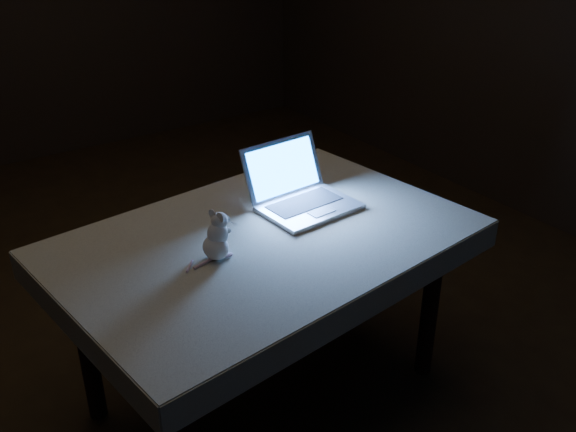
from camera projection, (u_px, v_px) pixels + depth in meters
floor at (188, 322)px, 3.03m from camera, size 5.00×5.00×0.00m
table at (266, 319)px, 2.45m from camera, size 1.44×1.01×0.72m
tablecloth at (253, 252)px, 2.27m from camera, size 1.53×1.09×0.10m
laptop at (310, 181)px, 2.40m from camera, size 0.37×0.33×0.24m
plush_mouse at (215, 236)px, 2.10m from camera, size 0.13×0.13×0.17m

